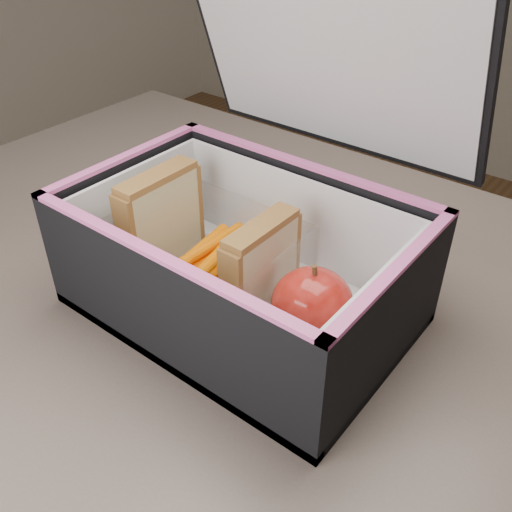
% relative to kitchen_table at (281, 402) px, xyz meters
% --- Properties ---
extents(kitchen_table, '(1.20, 0.80, 0.75)m').
position_rel_kitchen_table_xyz_m(kitchen_table, '(0.00, 0.00, 0.00)').
color(kitchen_table, brown).
rests_on(kitchen_table, ground).
extents(lunch_bag, '(0.31, 0.28, 0.31)m').
position_rel_kitchen_table_xyz_m(lunch_bag, '(-0.06, 0.01, 0.16)').
color(lunch_bag, black).
rests_on(lunch_bag, kitchen_table).
extents(plastic_tub, '(0.17, 0.12, 0.07)m').
position_rel_kitchen_table_xyz_m(plastic_tub, '(-0.10, 0.01, 0.14)').
color(plastic_tub, white).
rests_on(plastic_tub, lunch_bag).
extents(sandwich_left, '(0.03, 0.09, 0.10)m').
position_rel_kitchen_table_xyz_m(sandwich_left, '(-0.16, 0.01, 0.16)').
color(sandwich_left, '#C5B782').
rests_on(sandwich_left, plastic_tub).
extents(sandwich_right, '(0.02, 0.08, 0.09)m').
position_rel_kitchen_table_xyz_m(sandwich_right, '(-0.03, 0.01, 0.15)').
color(sandwich_right, '#C5B782').
rests_on(sandwich_right, plastic_tub).
extents(carrot_sticks, '(0.05, 0.15, 0.03)m').
position_rel_kitchen_table_xyz_m(carrot_sticks, '(-0.10, 0.00, 0.13)').
color(carrot_sticks, '#E56900').
rests_on(carrot_sticks, plastic_tub).
extents(paper_napkin, '(0.09, 0.10, 0.01)m').
position_rel_kitchen_table_xyz_m(paper_napkin, '(0.03, 0.01, 0.11)').
color(paper_napkin, white).
rests_on(paper_napkin, lunch_bag).
extents(red_apple, '(0.08, 0.08, 0.08)m').
position_rel_kitchen_table_xyz_m(red_apple, '(0.03, 0.00, 0.15)').
color(red_apple, '#800904').
rests_on(red_apple, paper_napkin).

